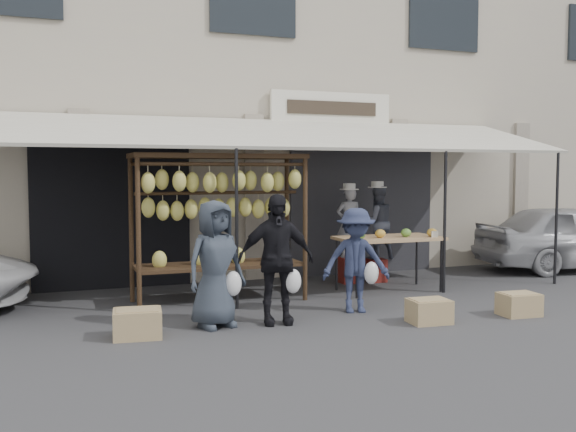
% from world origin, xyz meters
% --- Properties ---
extents(ground_plane, '(90.00, 90.00, 0.00)m').
position_xyz_m(ground_plane, '(0.00, 0.00, 0.00)').
color(ground_plane, '#2D2D30').
extents(shophouse, '(24.00, 6.15, 7.30)m').
position_xyz_m(shophouse, '(-0.00, 6.50, 3.65)').
color(shophouse, '#AA9E8E').
rests_on(shophouse, ground_plane).
extents(awning, '(10.00, 2.35, 2.92)m').
position_xyz_m(awning, '(0.01, 2.28, 2.57)').
color(awning, beige).
rests_on(awning, ground_plane).
extents(banana_rack, '(2.60, 0.90, 2.24)m').
position_xyz_m(banana_rack, '(-1.10, 1.72, 1.57)').
color(banana_rack, black).
rests_on(banana_rack, ground_plane).
extents(produce_table, '(1.70, 0.90, 1.04)m').
position_xyz_m(produce_table, '(1.73, 1.57, 0.86)').
color(produce_table, tan).
rests_on(produce_table, ground_plane).
extents(vendor_left, '(0.50, 0.38, 1.24)m').
position_xyz_m(vendor_left, '(1.45, 2.52, 1.07)').
color(vendor_left, gray).
rests_on(vendor_left, stool_left).
extents(vendor_right, '(0.67, 0.54, 1.31)m').
position_xyz_m(vendor_right, '(1.97, 2.45, 1.07)').
color(vendor_right, '#414757').
rests_on(vendor_right, stool_right).
extents(customer_left, '(0.91, 0.72, 1.61)m').
position_xyz_m(customer_left, '(-1.56, 0.20, 0.81)').
color(customer_left, '#303843').
rests_on(customer_left, ground_plane).
extents(customer_mid, '(1.04, 0.55, 1.69)m').
position_xyz_m(customer_mid, '(-0.78, 0.11, 0.84)').
color(customer_mid, black).
rests_on(customer_mid, ground_plane).
extents(customer_right, '(1.05, 0.77, 1.46)m').
position_xyz_m(customer_right, '(0.49, 0.35, 0.73)').
color(customer_right, '#262D49').
rests_on(customer_right, ground_plane).
extents(stool_left, '(0.35, 0.35, 0.45)m').
position_xyz_m(stool_left, '(1.45, 2.52, 0.23)').
color(stool_left, maroon).
rests_on(stool_left, ground_plane).
extents(stool_right, '(0.37, 0.37, 0.41)m').
position_xyz_m(stool_right, '(1.97, 2.45, 0.21)').
color(stool_right, maroon).
rests_on(stool_right, ground_plane).
extents(crate_near_a, '(0.55, 0.43, 0.31)m').
position_xyz_m(crate_near_a, '(1.10, -0.58, 0.15)').
color(crate_near_a, tan).
rests_on(crate_near_a, ground_plane).
extents(crate_near_b, '(0.54, 0.43, 0.31)m').
position_xyz_m(crate_near_b, '(2.49, -0.64, 0.15)').
color(crate_near_b, tan).
rests_on(crate_near_b, ground_plane).
extents(crate_far, '(0.61, 0.49, 0.34)m').
position_xyz_m(crate_far, '(-2.56, 0.02, 0.17)').
color(crate_far, tan).
rests_on(crate_far, ground_plane).
extents(sedan, '(4.14, 2.25, 1.34)m').
position_xyz_m(sedan, '(6.36, 2.26, 0.67)').
color(sedan, '#A5A6AB').
rests_on(sedan, ground_plane).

